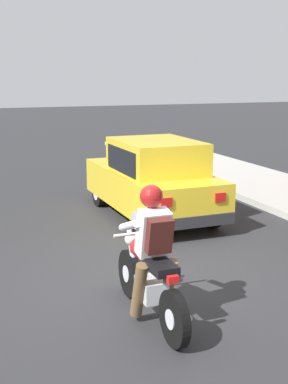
% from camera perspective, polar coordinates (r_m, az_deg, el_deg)
% --- Properties ---
extents(ground_plane, '(80.00, 80.00, 0.00)m').
position_cam_1_polar(ground_plane, '(7.65, -0.19, -9.16)').
color(ground_plane, '#2B2B2D').
extents(motorcycle_with_rider, '(0.56, 2.02, 1.62)m').
position_cam_1_polar(motorcycle_with_rider, '(6.20, 0.72, -7.75)').
color(motorcycle_with_rider, black).
rests_on(motorcycle_with_rider, ground).
extents(car_hatchback, '(1.68, 3.80, 1.57)m').
position_cam_1_polar(car_hatchback, '(10.64, 0.94, 1.35)').
color(car_hatchback, black).
rests_on(car_hatchback, ground).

